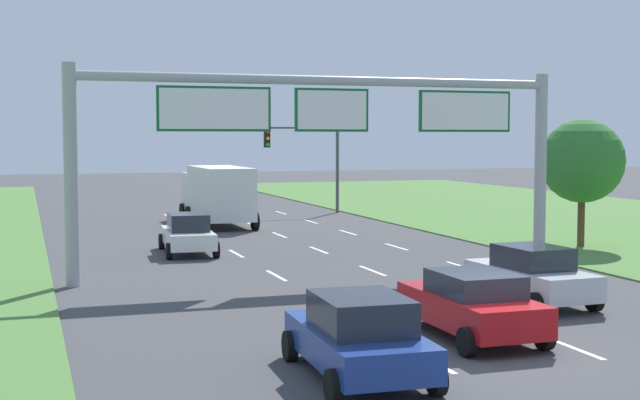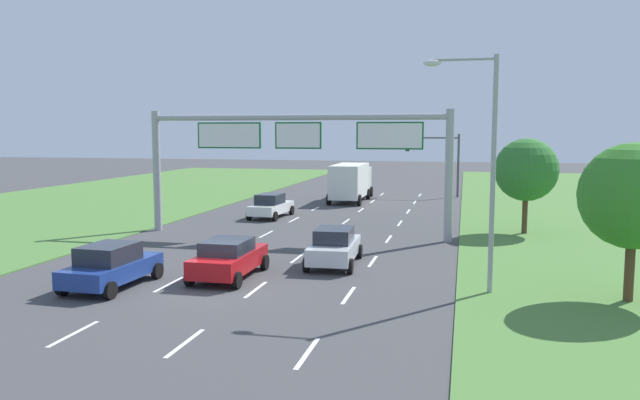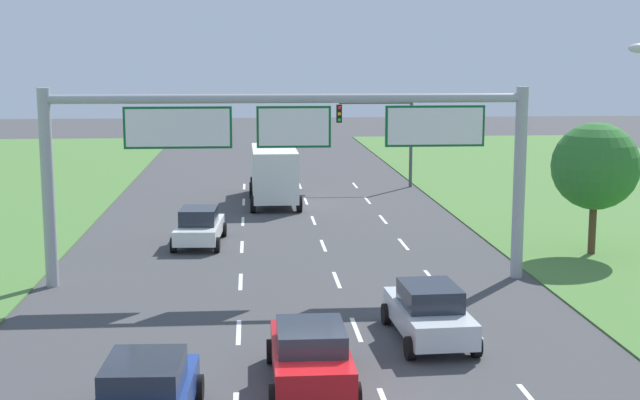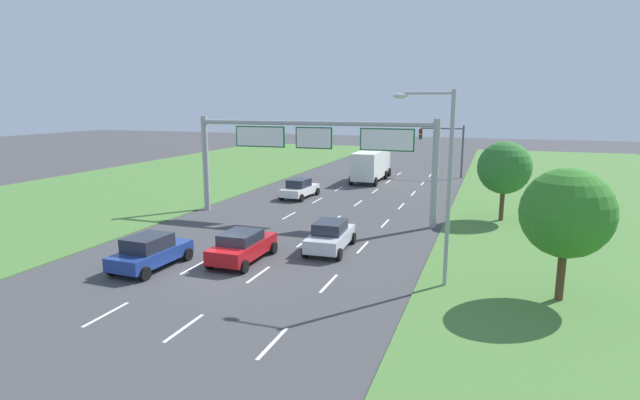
% 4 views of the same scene
% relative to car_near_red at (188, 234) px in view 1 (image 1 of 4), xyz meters
% --- Properties ---
extents(ground_plane, '(200.00, 200.00, 0.00)m').
position_rel_car_near_red_xyz_m(ground_plane, '(3.58, -18.68, -0.80)').
color(ground_plane, '#424244').
extents(lane_dashes_inner_left, '(0.14, 56.40, 0.01)m').
position_rel_car_near_red_xyz_m(lane_dashes_inner_left, '(1.83, -9.68, -0.80)').
color(lane_dashes_inner_left, white).
rests_on(lane_dashes_inner_left, ground_plane).
extents(lane_dashes_inner_right, '(0.14, 56.40, 0.01)m').
position_rel_car_near_red_xyz_m(lane_dashes_inner_right, '(5.33, -9.68, -0.80)').
color(lane_dashes_inner_right, white).
rests_on(lane_dashes_inner_right, ground_plane).
extents(lane_dashes_slip, '(0.14, 56.40, 0.01)m').
position_rel_car_near_red_xyz_m(lane_dashes_slip, '(8.83, -9.68, -0.80)').
color(lane_dashes_slip, white).
rests_on(lane_dashes_slip, ground_plane).
extents(car_near_red, '(2.26, 4.52, 1.62)m').
position_rel_car_near_red_xyz_m(car_near_red, '(0.00, 0.00, 0.00)').
color(car_near_red, white).
rests_on(car_near_red, ground_plane).
extents(car_lead_silver, '(2.14, 4.39, 1.57)m').
position_rel_car_near_red_xyz_m(car_lead_silver, '(3.66, -17.11, 0.00)').
color(car_lead_silver, red).
rests_on(car_lead_silver, ground_plane).
extents(car_mid_lane, '(2.22, 4.42, 1.64)m').
position_rel_car_near_red_xyz_m(car_mid_lane, '(7.29, -13.80, 0.02)').
color(car_mid_lane, silver).
rests_on(car_mid_lane, ground_plane).
extents(car_far_ahead, '(2.32, 4.36, 1.65)m').
position_rel_car_near_red_xyz_m(car_far_ahead, '(-0.09, -19.53, 0.02)').
color(car_far_ahead, navy).
rests_on(car_far_ahead, ground_plane).
extents(box_truck, '(2.75, 8.47, 3.12)m').
position_rel_car_near_red_xyz_m(box_truck, '(3.52, 11.22, 0.90)').
color(box_truck, silver).
rests_on(box_truck, ground_plane).
extents(sign_gantry, '(17.24, 0.44, 7.00)m').
position_rel_car_near_red_xyz_m(sign_gantry, '(3.72, -6.78, 4.17)').
color(sign_gantry, '#9EA0A5').
rests_on(sign_gantry, ground_plane).
extents(traffic_light_mast, '(4.76, 0.49, 5.60)m').
position_rel_car_near_red_xyz_m(traffic_light_mast, '(10.27, 16.41, 3.06)').
color(traffic_light_mast, '#47494F').
rests_on(traffic_light_mast, ground_plane).
extents(roadside_tree_mid, '(3.54, 3.54, 5.45)m').
position_rel_car_near_red_xyz_m(roadside_tree_mid, '(16.16, -3.37, 2.87)').
color(roadside_tree_mid, '#513823').
rests_on(roadside_tree_mid, ground_plane).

